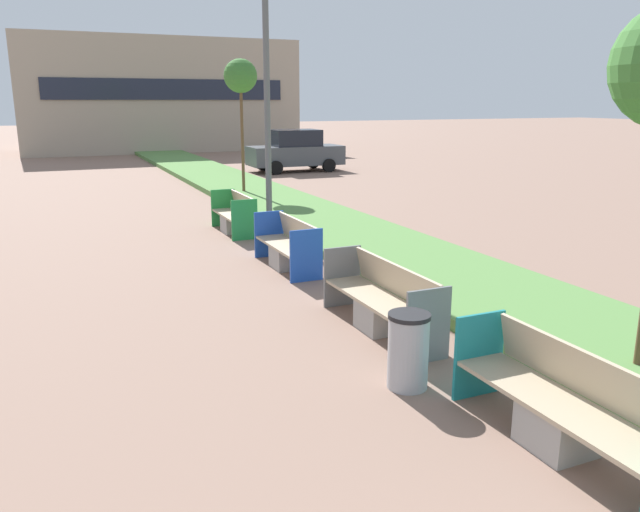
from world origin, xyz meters
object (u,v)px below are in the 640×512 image
Objects in this scene: bench_blue_frame at (288,249)px; street_lamp_post at (266,52)px; sapling_tree_far at (241,78)px; bench_teal_frame at (562,410)px; bench_grey_frame at (382,304)px; bench_green_frame at (235,218)px; litter_bin at (408,351)px; parked_car_distant at (295,151)px.

street_lamp_post reaches higher than bench_blue_frame.
bench_blue_frame is 10.05m from sapling_tree_far.
bench_teal_frame is 1.16× the size of bench_blue_frame.
bench_teal_frame is 16.70m from sapling_tree_far.
bench_green_frame is at bearing 90.05° from bench_grey_frame.
sapling_tree_far is at bearing 80.05° from litter_bin.
parked_car_distant is at bearing 74.40° from bench_teal_frame.
bench_teal_frame is at bearing -89.97° from bench_green_frame.
parked_car_distant is at bearing 67.96° from bench_blue_frame.
bench_teal_frame is at bearing -93.55° from street_lamp_post.
bench_green_frame reaches higher than litter_bin.
street_lamp_post is (0.61, 9.83, 3.79)m from bench_teal_frame.
sapling_tree_far is at bearing 78.15° from bench_blue_frame.
sapling_tree_far reaches higher than parked_car_distant.
bench_grey_frame is 1.30× the size of bench_green_frame.
bench_teal_frame is at bearing -69.35° from litter_bin.
sapling_tree_far reaches higher than bench_green_frame.
bench_green_frame is at bearing 90.03° from bench_teal_frame.
street_lamp_post reaches higher than bench_grey_frame.
litter_bin is (-0.62, -1.69, 0.06)m from bench_grey_frame.
sapling_tree_far is at bearing 83.21° from bench_teal_frame.
parked_car_distant is at bearing 71.69° from litter_bin.
sapling_tree_far is (1.93, 12.89, 3.46)m from bench_grey_frame.
bench_green_frame is at bearing -109.06° from sapling_tree_far.
sapling_tree_far is at bearing 81.47° from bench_grey_frame.
bench_grey_frame is 13.48m from sapling_tree_far.
parked_car_distant is at bearing 65.93° from street_lamp_post.
street_lamp_post is (0.61, 6.49, 3.78)m from bench_grey_frame.
bench_green_frame is 2.17× the size of litter_bin.
street_lamp_post is 1.79× the size of parked_car_distant.
bench_blue_frame is 3.62m from bench_green_frame.
bench_green_frame is 8.99m from litter_bin.
sapling_tree_far is (1.94, 9.23, 3.47)m from bench_blue_frame.
sapling_tree_far is at bearing -123.72° from parked_car_distant.
bench_blue_frame is (-0.00, 3.65, -0.01)m from bench_grey_frame.
litter_bin is 0.11× the size of street_lamp_post.
bench_grey_frame is at bearing 69.72° from litter_bin.
litter_bin is 22.04m from parked_car_distant.
bench_grey_frame is 0.55× the size of sapling_tree_far.
bench_grey_frame is at bearing -89.92° from bench_blue_frame.
bench_grey_frame is 2.82× the size of litter_bin.
bench_blue_frame is 2.35× the size of litter_bin.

